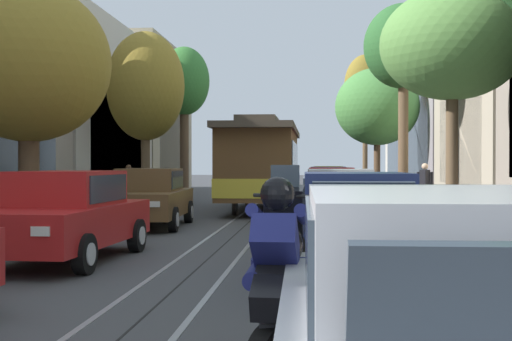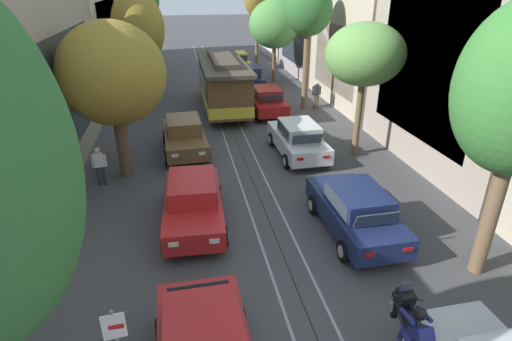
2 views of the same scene
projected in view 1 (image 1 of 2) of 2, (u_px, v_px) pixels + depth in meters
The scene contains 21 objects.
ground_plane at pixel (254, 217), 21.35m from camera, with size 160.00×160.00×0.00m, color #424244.
trolley_track_rails at pixel (261, 211), 24.13m from camera, with size 1.14×55.83×0.01m.
building_facade_left at pixel (27, 107), 26.31m from camera, with size 5.42×47.53×9.19m.
parked_car_red_second_left at pixel (66, 216), 11.74m from camera, with size 2.12×4.41×1.58m.
parked_car_brown_mid_left at pixel (149, 197), 18.06m from camera, with size 2.13×4.42×1.58m.
parked_car_navy_second_right at pixel (355, 225), 9.84m from camera, with size 2.05×4.38×1.58m.
parked_car_white_mid_right at pixel (339, 201), 16.23m from camera, with size 2.06×4.39×1.58m.
parked_car_red_fourth_right at pixel (331, 190), 22.83m from camera, with size 2.01×4.36×1.58m.
parked_car_navy_fifth_right at pixel (329, 184), 29.33m from camera, with size 2.12×4.41×1.58m.
parked_car_yellow_sixth_right at pixel (328, 181), 35.87m from camera, with size 2.05×4.38×1.58m.
street_tree_kerb_left_second at pixel (28, 64), 16.17m from camera, with size 3.95×3.99×6.07m.
street_tree_kerb_left_mid at pixel (145, 87), 26.27m from camera, with size 3.07×2.96×6.91m.
street_tree_kerb_left_fourth at pixel (184, 84), 35.11m from camera, with size 2.65×2.74×7.86m.
street_tree_kerb_right_second at pixel (452, 45), 15.57m from camera, with size 3.36×3.14×5.81m.
street_tree_kerb_right_mid at pixel (403, 49), 23.14m from camera, with size 2.74×2.59×7.26m.
street_tree_kerb_right_fourth at pixel (377, 107), 30.63m from camera, with size 3.85×3.49×6.10m.
street_tree_kerb_right_far at pixel (365, 88), 37.69m from camera, with size 2.37×1.92×7.88m.
cable_car_trolley at pixel (261, 165), 24.07m from camera, with size 2.57×9.14×3.28m.
motorcycle_with_rider at pixel (279, 270), 5.12m from camera, with size 0.52×1.88×1.70m.
pedestrian_on_left_pavement at pixel (129, 183), 27.00m from camera, with size 0.55×0.37×1.67m.
pedestrian_on_right_pavement at pixel (425, 185), 22.88m from camera, with size 0.55×0.42×1.73m.
Camera 1 is at (1.89, -2.12, 1.71)m, focal length 46.94 mm.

